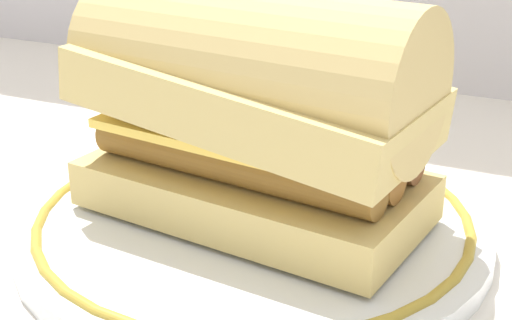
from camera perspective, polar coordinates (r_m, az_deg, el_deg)
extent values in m
plane|color=silver|center=(0.45, -2.50, -5.04)|extent=(1.50, 1.50, 0.00)
cylinder|color=white|center=(0.44, 0.00, -4.66)|extent=(0.27, 0.27, 0.01)
torus|color=#B29333|center=(0.44, 0.00, -3.97)|extent=(0.25, 0.25, 0.01)
cube|color=#D6BB70|center=(0.43, 0.00, -2.07)|extent=(0.20, 0.12, 0.03)
cylinder|color=brown|center=(0.40, -1.91, -0.11)|extent=(0.17, 0.05, 0.02)
cylinder|color=brown|center=(0.42, 0.00, 1.00)|extent=(0.17, 0.05, 0.02)
cylinder|color=brown|center=(0.44, 1.74, 2.01)|extent=(0.17, 0.05, 0.02)
cube|color=#EFC64C|center=(0.42, 0.00, 2.85)|extent=(0.17, 0.11, 0.01)
cube|color=#D3BA71|center=(0.41, 0.00, 5.14)|extent=(0.20, 0.12, 0.05)
cylinder|color=#D3B772|center=(0.41, 0.00, 7.14)|extent=(0.20, 0.11, 0.08)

